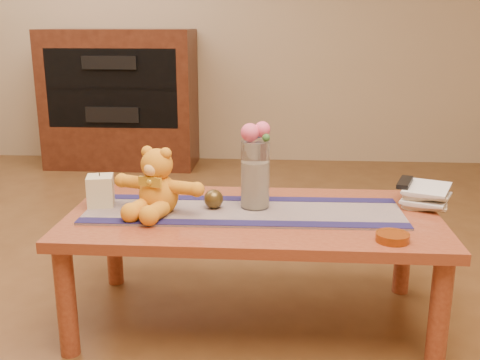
# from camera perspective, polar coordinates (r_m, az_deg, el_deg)

# --- Properties ---
(floor) EXTENTS (5.50, 5.50, 0.00)m
(floor) POSITION_cam_1_polar(r_m,az_deg,el_deg) (2.33, 1.26, -13.89)
(floor) COLOR #523217
(floor) RESTS_ON ground
(coffee_table_top) EXTENTS (1.40, 0.70, 0.04)m
(coffee_table_top) POSITION_cam_1_polar(r_m,az_deg,el_deg) (2.15, 1.33, -3.87)
(coffee_table_top) COLOR maroon
(coffee_table_top) RESTS_ON floor
(table_leg_fl) EXTENTS (0.07, 0.07, 0.41)m
(table_leg_fl) POSITION_cam_1_polar(r_m,az_deg,el_deg) (2.11, -17.16, -11.71)
(table_leg_fl) COLOR maroon
(table_leg_fl) RESTS_ON floor
(table_leg_fr) EXTENTS (0.07, 0.07, 0.41)m
(table_leg_fr) POSITION_cam_1_polar(r_m,az_deg,el_deg) (2.05, 19.51, -12.75)
(table_leg_fr) COLOR maroon
(table_leg_fr) RESTS_ON floor
(table_leg_bl) EXTENTS (0.07, 0.07, 0.41)m
(table_leg_bl) POSITION_cam_1_polar(r_m,az_deg,el_deg) (2.61, -12.65, -5.99)
(table_leg_bl) COLOR maroon
(table_leg_bl) RESTS_ON floor
(table_leg_br) EXTENTS (0.07, 0.07, 0.41)m
(table_leg_br) POSITION_cam_1_polar(r_m,az_deg,el_deg) (2.56, 16.19, -6.65)
(table_leg_br) COLOR maroon
(table_leg_br) RESTS_ON floor
(persian_runner) EXTENTS (1.21, 0.38, 0.01)m
(persian_runner) POSITION_cam_1_polar(r_m,az_deg,el_deg) (2.15, 0.37, -3.17)
(persian_runner) COLOR #1A2049
(persian_runner) RESTS_ON coffee_table_top
(runner_border_near) EXTENTS (1.20, 0.09, 0.00)m
(runner_border_near) POSITION_cam_1_polar(r_m,az_deg,el_deg) (2.02, 0.20, -4.37)
(runner_border_near) COLOR #1A1643
(runner_border_near) RESTS_ON persian_runner
(runner_border_far) EXTENTS (1.20, 0.09, 0.00)m
(runner_border_far) POSITION_cam_1_polar(r_m,az_deg,el_deg) (2.29, 0.53, -1.89)
(runner_border_far) COLOR #1A1643
(runner_border_far) RESTS_ON persian_runner
(teddy_bear) EXTENTS (0.42, 0.38, 0.24)m
(teddy_bear) POSITION_cam_1_polar(r_m,az_deg,el_deg) (2.13, -8.27, -0.12)
(teddy_bear) COLOR orange
(teddy_bear) RESTS_ON persian_runner
(pillar_candle) EXTENTS (0.12, 0.12, 0.12)m
(pillar_candle) POSITION_cam_1_polar(r_m,az_deg,el_deg) (2.26, -13.93, -1.04)
(pillar_candle) COLOR beige
(pillar_candle) RESTS_ON persian_runner
(candle_wick) EXTENTS (0.00, 0.00, 0.01)m
(candle_wick) POSITION_cam_1_polar(r_m,az_deg,el_deg) (2.25, -14.04, 0.54)
(candle_wick) COLOR black
(candle_wick) RESTS_ON pillar_candle
(glass_vase) EXTENTS (0.11, 0.11, 0.26)m
(glass_vase) POSITION_cam_1_polar(r_m,az_deg,el_deg) (2.15, 1.55, 0.55)
(glass_vase) COLOR silver
(glass_vase) RESTS_ON persian_runner
(potpourri_fill) EXTENTS (0.09, 0.09, 0.18)m
(potpourri_fill) POSITION_cam_1_polar(r_m,az_deg,el_deg) (2.17, 1.54, -0.45)
(potpourri_fill) COLOR beige
(potpourri_fill) RESTS_ON glass_vase
(rose_left) EXTENTS (0.07, 0.07, 0.07)m
(rose_left) POSITION_cam_1_polar(r_m,az_deg,el_deg) (2.11, 1.02, 4.82)
(rose_left) COLOR #EA5277
(rose_left) RESTS_ON glass_vase
(rose_right) EXTENTS (0.06, 0.06, 0.06)m
(rose_right) POSITION_cam_1_polar(r_m,az_deg,el_deg) (2.12, 2.27, 5.15)
(rose_right) COLOR #EA5277
(rose_right) RESTS_ON glass_vase
(blue_flower_back) EXTENTS (0.04, 0.04, 0.04)m
(blue_flower_back) POSITION_cam_1_polar(r_m,az_deg,el_deg) (2.15, 1.89, 4.85)
(blue_flower_back) COLOR #5057AE
(blue_flower_back) RESTS_ON glass_vase
(blue_flower_side) EXTENTS (0.04, 0.04, 0.04)m
(blue_flower_side) POSITION_cam_1_polar(r_m,az_deg,el_deg) (2.14, 0.80, 4.58)
(blue_flower_side) COLOR #5057AE
(blue_flower_side) RESTS_ON glass_vase
(leaf_sprig) EXTENTS (0.03, 0.03, 0.03)m
(leaf_sprig) POSITION_cam_1_polar(r_m,az_deg,el_deg) (2.10, 2.65, 4.29)
(leaf_sprig) COLOR #33662D
(leaf_sprig) RESTS_ON glass_vase
(bronze_ball) EXTENTS (0.09, 0.09, 0.07)m
(bronze_ball) POSITION_cam_1_polar(r_m,az_deg,el_deg) (2.17, -2.69, -1.93)
(bronze_ball) COLOR #4B3A19
(bronze_ball) RESTS_ON persian_runner
(book_bottom) EXTENTS (0.22, 0.26, 0.02)m
(book_bottom) POSITION_cam_1_polar(r_m,az_deg,el_deg) (2.37, 16.23, -1.90)
(book_bottom) COLOR beige
(book_bottom) RESTS_ON coffee_table_top
(book_lower) EXTENTS (0.24, 0.27, 0.02)m
(book_lower) POSITION_cam_1_polar(r_m,az_deg,el_deg) (2.36, 16.37, -1.50)
(book_lower) COLOR beige
(book_lower) RESTS_ON book_bottom
(book_upper) EXTENTS (0.21, 0.26, 0.02)m
(book_upper) POSITION_cam_1_polar(r_m,az_deg,el_deg) (2.36, 16.16, -0.98)
(book_upper) COLOR beige
(book_upper) RESTS_ON book_lower
(book_top) EXTENTS (0.24, 0.27, 0.02)m
(book_top) POSITION_cam_1_polar(r_m,az_deg,el_deg) (2.35, 16.42, -0.60)
(book_top) COLOR beige
(book_top) RESTS_ON book_upper
(tv_remote) EXTENTS (0.10, 0.17, 0.02)m
(tv_remote) POSITION_cam_1_polar(r_m,az_deg,el_deg) (2.34, 16.33, -0.23)
(tv_remote) COLOR black
(tv_remote) RESTS_ON book_top
(amber_dish) EXTENTS (0.13, 0.13, 0.03)m
(amber_dish) POSITION_cam_1_polar(r_m,az_deg,el_deg) (1.94, 15.17, -5.61)
(amber_dish) COLOR #BF5914
(amber_dish) RESTS_ON coffee_table_top
(media_cabinet) EXTENTS (1.20, 0.50, 1.10)m
(media_cabinet) POSITION_cam_1_polar(r_m,az_deg,el_deg) (4.73, -11.97, 8.02)
(media_cabinet) COLOR #33150B
(media_cabinet) RESTS_ON floor
(cabinet_cavity) EXTENTS (1.02, 0.03, 0.61)m
(cabinet_cavity) POSITION_cam_1_polar(r_m,az_deg,el_deg) (4.49, -12.87, 9.00)
(cabinet_cavity) COLOR black
(cabinet_cavity) RESTS_ON media_cabinet
(cabinet_shelf) EXTENTS (1.02, 0.20, 0.02)m
(cabinet_shelf) POSITION_cam_1_polar(r_m,az_deg,el_deg) (4.57, -12.56, 9.12)
(cabinet_shelf) COLOR #33150B
(cabinet_shelf) RESTS_ON media_cabinet
(stereo_upper) EXTENTS (0.42, 0.28, 0.10)m
(stereo_upper) POSITION_cam_1_polar(r_m,az_deg,el_deg) (4.57, -12.64, 11.62)
(stereo_upper) COLOR black
(stereo_upper) RESTS_ON media_cabinet
(stereo_lower) EXTENTS (0.42, 0.28, 0.12)m
(stereo_lower) POSITION_cam_1_polar(r_m,az_deg,el_deg) (4.62, -12.35, 6.71)
(stereo_lower) COLOR black
(stereo_lower) RESTS_ON media_cabinet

